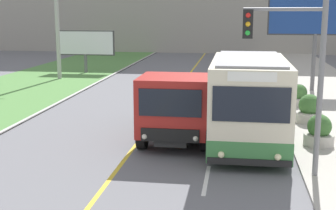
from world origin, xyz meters
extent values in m
cube|color=silver|center=(2.75, 12.40, 0.00)|extent=(0.12, 2.40, 0.01)
cube|color=silver|center=(2.75, 17.00, 0.00)|extent=(0.12, 2.40, 0.01)
cube|color=silver|center=(2.75, 21.60, 0.00)|extent=(0.12, 2.40, 0.01)
cube|color=silver|center=(2.75, 26.20, 0.00)|extent=(0.12, 2.40, 0.01)
cube|color=silver|center=(2.75, 30.80, 0.00)|extent=(0.12, 2.40, 0.01)
cube|color=silver|center=(2.75, 35.40, 0.00)|extent=(0.12, 2.40, 0.01)
cube|color=beige|center=(3.96, 15.92, 1.68)|extent=(2.53, 5.70, 2.82)
cube|color=#3D7F42|center=(3.96, 15.92, 0.62)|extent=(2.55, 5.72, 0.70)
cube|color=black|center=(3.96, 15.92, 2.11)|extent=(2.55, 5.25, 0.99)
cube|color=gray|center=(3.96, 15.92, 3.13)|extent=(2.15, 5.13, 0.08)
cube|color=black|center=(3.96, 13.05, 2.11)|extent=(2.22, 0.04, 1.04)
cube|color=black|center=(3.96, 13.04, 0.38)|extent=(2.48, 0.06, 0.20)
sphere|color=#F4EAB2|center=(3.14, 13.03, 0.57)|extent=(0.20, 0.20, 0.20)
sphere|color=#F4EAB2|center=(4.78, 13.03, 0.57)|extent=(0.20, 0.20, 0.20)
cube|color=white|center=(3.96, 13.05, 2.91)|extent=(1.39, 0.04, 0.28)
cylinder|color=black|center=(2.76, 14.32, 0.50)|extent=(0.28, 1.00, 1.00)
cylinder|color=black|center=(5.16, 14.32, 0.50)|extent=(0.28, 1.00, 1.00)
cylinder|color=black|center=(2.76, 17.74, 0.50)|extent=(0.28, 1.00, 1.00)
cylinder|color=black|center=(5.16, 17.74, 0.50)|extent=(0.28, 1.00, 1.00)
cube|color=black|center=(1.43, 17.29, 0.45)|extent=(1.08, 6.03, 0.20)
cube|color=#AD231E|center=(1.43, 15.42, 1.54)|extent=(2.40, 2.28, 2.00)
cube|color=black|center=(1.43, 14.26, 1.84)|extent=(2.04, 0.04, 0.90)
cube|color=black|center=(1.43, 14.25, 0.77)|extent=(1.92, 0.06, 0.44)
sphere|color=silver|center=(0.59, 14.24, 0.70)|extent=(0.18, 0.18, 0.18)
sphere|color=silver|center=(2.27, 14.24, 0.70)|extent=(0.18, 0.18, 0.18)
cube|color=#994C19|center=(1.43, 18.55, 0.61)|extent=(2.28, 3.50, 0.12)
cube|color=#994C19|center=(0.35, 18.55, 1.15)|extent=(0.12, 3.50, 1.21)
cube|color=#994C19|center=(2.51, 18.55, 1.15)|extent=(0.12, 3.50, 1.21)
cube|color=#994C19|center=(1.43, 16.86, 1.15)|extent=(2.28, 0.12, 1.21)
cube|color=#994C19|center=(1.43, 20.24, 1.15)|extent=(2.28, 0.12, 1.21)
cube|color=#994C19|center=(1.43, 16.86, 1.87)|extent=(2.28, 0.12, 0.24)
cylinder|color=black|center=(0.32, 15.19, 0.52)|extent=(0.30, 1.04, 1.04)
cylinder|color=black|center=(2.54, 15.19, 0.52)|extent=(0.30, 1.04, 1.04)
cylinder|color=black|center=(0.32, 18.73, 0.52)|extent=(0.30, 1.04, 1.04)
cylinder|color=black|center=(2.54, 18.73, 0.52)|extent=(0.30, 1.04, 1.04)
cylinder|color=#9E9E99|center=(-8.78, 30.81, 4.85)|extent=(0.28, 0.28, 9.70)
cylinder|color=slate|center=(5.85, 13.06, 2.60)|extent=(0.16, 0.16, 5.19)
cylinder|color=slate|center=(4.75, 13.06, 4.79)|extent=(2.20, 0.10, 0.10)
cube|color=black|center=(3.79, 13.06, 4.39)|extent=(0.28, 0.24, 0.80)
sphere|color=red|center=(3.79, 12.93, 4.63)|extent=(0.14, 0.14, 0.14)
sphere|color=orange|center=(3.79, 12.93, 4.39)|extent=(0.14, 0.14, 0.14)
sphere|color=green|center=(3.79, 12.93, 4.15)|extent=(0.14, 0.14, 0.14)
cylinder|color=#59595B|center=(7.99, 28.10, 1.70)|extent=(0.24, 0.24, 3.40)
cube|color=#333333|center=(7.99, 28.10, 4.88)|extent=(5.52, 0.20, 3.10)
cube|color=navy|center=(7.99, 27.99, 4.88)|extent=(5.36, 0.02, 2.94)
cylinder|color=#59595B|center=(-7.98, 34.25, 0.72)|extent=(0.24, 0.24, 1.44)
cube|color=#333333|center=(-7.98, 34.25, 2.30)|extent=(4.58, 0.20, 1.88)
cube|color=silver|center=(-7.98, 34.14, 2.30)|extent=(4.42, 0.02, 1.72)
cylinder|color=#B7B2A8|center=(6.46, 16.21, 0.28)|extent=(1.05, 1.05, 0.40)
sphere|color=#3D6B33|center=(6.46, 16.21, 0.77)|extent=(0.84, 0.84, 0.84)
cylinder|color=#B7B2A8|center=(6.62, 19.71, 0.30)|extent=(1.14, 1.14, 0.43)
sphere|color=#3D6B33|center=(6.62, 19.71, 0.83)|extent=(0.91, 0.91, 0.91)
cylinder|color=#B7B2A8|center=(6.62, 23.22, 0.28)|extent=(1.01, 1.01, 0.40)
sphere|color=#3D6B33|center=(6.62, 23.22, 0.76)|extent=(0.81, 0.81, 0.81)
camera|label=1|loc=(3.51, -0.31, 4.78)|focal=50.00mm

